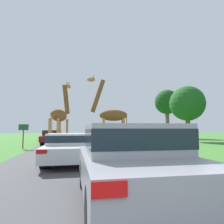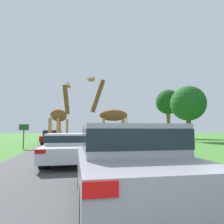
# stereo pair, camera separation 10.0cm
# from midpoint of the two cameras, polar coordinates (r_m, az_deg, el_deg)

# --- Properties ---
(road) EXTENTS (7.84, 120.00, 0.00)m
(road) POSITION_cam_midpoint_polar(r_m,az_deg,el_deg) (30.26, -8.83, -7.63)
(road) COLOR #424244
(road) RESTS_ON ground
(giraffe_near_road) EXTENTS (2.82, 1.04, 5.17)m
(giraffe_near_road) POSITION_cam_midpoint_polar(r_m,az_deg,el_deg) (13.62, -0.11, -0.91)
(giraffe_near_road) COLOR #B77F3D
(giraffe_near_road) RESTS_ON ground
(giraffe_companion) EXTENTS (1.34, 2.82, 4.80)m
(giraffe_companion) POSITION_cam_midpoint_polar(r_m,az_deg,el_deg) (13.13, -14.34, -0.81)
(giraffe_companion) COLOR #B77F3D
(giraffe_companion) RESTS_ON ground
(car_lead_maroon) EXTENTS (1.98, 3.97, 1.52)m
(car_lead_maroon) POSITION_cam_midpoint_polar(r_m,az_deg,el_deg) (4.13, 5.47, -13.61)
(car_lead_maroon) COLOR gray
(car_lead_maroon) RESTS_ON ground
(car_queue_right) EXTENTS (1.90, 4.05, 1.36)m
(car_queue_right) POSITION_cam_midpoint_polar(r_m,az_deg,el_deg) (23.32, -4.81, -6.70)
(car_queue_right) COLOR #144C28
(car_queue_right) RESTS_ON ground
(car_queue_left) EXTENTS (1.79, 4.72, 1.35)m
(car_queue_left) POSITION_cam_midpoint_polar(r_m,az_deg,el_deg) (20.74, -16.41, -6.69)
(car_queue_left) COLOR maroon
(car_queue_left) RESTS_ON ground
(car_far_ahead) EXTENTS (1.84, 4.29, 1.43)m
(car_far_ahead) POSITION_cam_midpoint_polar(r_m,az_deg,el_deg) (29.69, -4.23, -6.25)
(car_far_ahead) COLOR black
(car_far_ahead) RESTS_ON ground
(car_verge_right) EXTENTS (1.91, 4.47, 1.25)m
(car_verge_right) POSITION_cam_midpoint_polar(r_m,az_deg,el_deg) (9.10, -12.26, -9.63)
(car_verge_right) COLOR silver
(car_verge_right) RESTS_ON ground
(car_rear_follower) EXTENTS (1.76, 4.70, 1.45)m
(car_rear_follower) POSITION_cam_midpoint_polar(r_m,az_deg,el_deg) (18.25, -1.97, -7.07)
(car_rear_follower) COLOR silver
(car_rear_follower) RESTS_ON ground
(tree_far_right) EXTENTS (4.08, 4.08, 8.05)m
(tree_far_right) POSITION_cam_midpoint_polar(r_m,az_deg,el_deg) (34.70, 15.78, 2.62)
(tree_far_right) COLOR brown
(tree_far_right) RESTS_ON ground
(tree_mid_field) EXTENTS (4.15, 4.15, 6.60)m
(tree_mid_field) POSITION_cam_midpoint_polar(r_m,az_deg,el_deg) (25.48, 21.02, 2.23)
(tree_mid_field) COLOR brown
(tree_mid_field) RESTS_ON ground
(sign_post) EXTENTS (0.70, 0.08, 1.81)m
(sign_post) POSITION_cam_midpoint_polar(r_m,az_deg,el_deg) (16.32, -23.73, -5.17)
(sign_post) COLOR #4C3823
(sign_post) RESTS_ON ground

